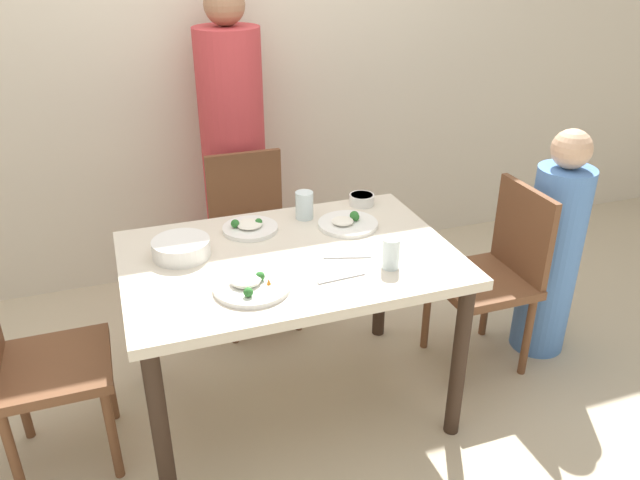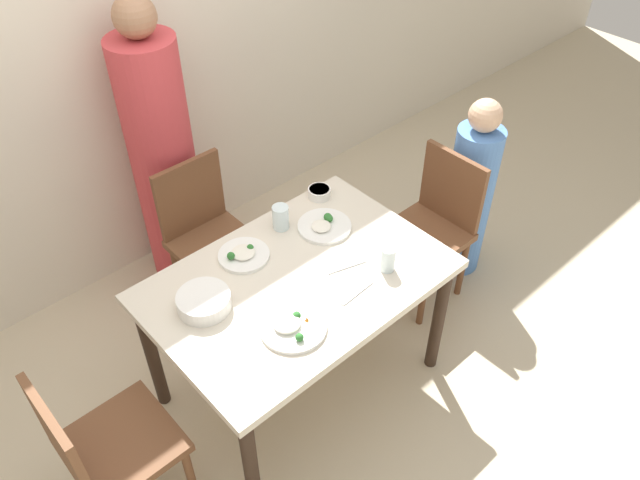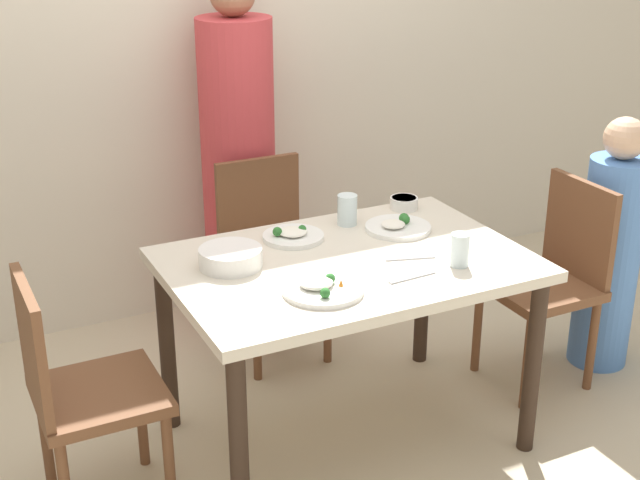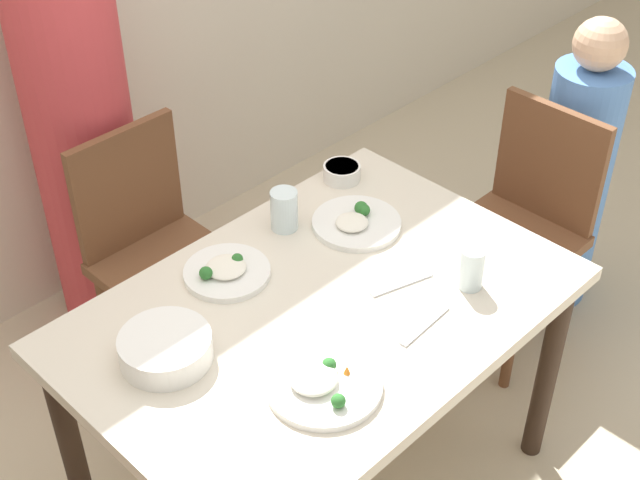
{
  "view_description": "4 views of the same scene",
  "coord_description": "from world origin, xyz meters",
  "px_view_note": "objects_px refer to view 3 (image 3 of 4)",
  "views": [
    {
      "loc": [
        -0.58,
        -2.01,
        1.84
      ],
      "look_at": [
        0.12,
        -0.01,
        0.78
      ],
      "focal_mm": 35.0,
      "sensor_mm": 36.0,
      "label": 1
    },
    {
      "loc": [
        -1.18,
        -1.44,
        2.61
      ],
      "look_at": [
        0.06,
        -0.08,
        0.96
      ],
      "focal_mm": 35.0,
      "sensor_mm": 36.0,
      "label": 2
    },
    {
      "loc": [
        -1.35,
        -2.51,
        1.97
      ],
      "look_at": [
        -0.12,
        -0.04,
        0.84
      ],
      "focal_mm": 50.0,
      "sensor_mm": 36.0,
      "label": 3
    },
    {
      "loc": [
        -1.18,
        -1.16,
        2.22
      ],
      "look_at": [
        -0.01,
        -0.0,
        0.94
      ],
      "focal_mm": 50.0,
      "sensor_mm": 36.0,
      "label": 4
    }
  ],
  "objects_px": {
    "person_child": "(610,254)",
    "plate_rice_adult": "(398,227)",
    "chair_child_spot": "(552,275)",
    "bowl_curry": "(231,257)",
    "person_adult": "(239,168)",
    "glass_water_tall": "(347,210)",
    "chair_adult_spot": "(270,251)"
  },
  "relations": [
    {
      "from": "chair_adult_spot",
      "to": "chair_child_spot",
      "type": "bearing_deg",
      "value": -38.55
    },
    {
      "from": "person_adult",
      "to": "bowl_curry",
      "type": "height_order",
      "value": "person_adult"
    },
    {
      "from": "chair_child_spot",
      "to": "person_child",
      "type": "relative_size",
      "value": 0.78
    },
    {
      "from": "chair_adult_spot",
      "to": "bowl_curry",
      "type": "height_order",
      "value": "chair_adult_spot"
    },
    {
      "from": "chair_adult_spot",
      "to": "glass_water_tall",
      "type": "relative_size",
      "value": 7.23
    },
    {
      "from": "person_adult",
      "to": "bowl_curry",
      "type": "xyz_separation_m",
      "value": [
        -0.41,
        -0.98,
        0.02
      ]
    },
    {
      "from": "person_child",
      "to": "glass_water_tall",
      "type": "height_order",
      "value": "person_child"
    },
    {
      "from": "chair_adult_spot",
      "to": "glass_water_tall",
      "type": "xyz_separation_m",
      "value": [
        0.13,
        -0.46,
        0.32
      ]
    },
    {
      "from": "plate_rice_adult",
      "to": "glass_water_tall",
      "type": "height_order",
      "value": "glass_water_tall"
    },
    {
      "from": "chair_child_spot",
      "to": "plate_rice_adult",
      "type": "height_order",
      "value": "chair_child_spot"
    },
    {
      "from": "person_child",
      "to": "glass_water_tall",
      "type": "bearing_deg",
      "value": 165.75
    },
    {
      "from": "chair_adult_spot",
      "to": "person_adult",
      "type": "xyz_separation_m",
      "value": [
        0.0,
        0.34,
        0.28
      ]
    },
    {
      "from": "person_child",
      "to": "bowl_curry",
      "type": "distance_m",
      "value": 1.67
    },
    {
      "from": "chair_adult_spot",
      "to": "plate_rice_adult",
      "type": "relative_size",
      "value": 3.42
    },
    {
      "from": "glass_water_tall",
      "to": "person_adult",
      "type": "bearing_deg",
      "value": 99.16
    },
    {
      "from": "chair_child_spot",
      "to": "person_adult",
      "type": "distance_m",
      "value": 1.45
    },
    {
      "from": "chair_child_spot",
      "to": "bowl_curry",
      "type": "height_order",
      "value": "chair_child_spot"
    },
    {
      "from": "chair_child_spot",
      "to": "bowl_curry",
      "type": "distance_m",
      "value": 1.38
    },
    {
      "from": "person_child",
      "to": "person_adult",
      "type": "bearing_deg",
      "value": 138.66
    },
    {
      "from": "chair_child_spot",
      "to": "chair_adult_spot",
      "type": "bearing_deg",
      "value": -128.55
    },
    {
      "from": "glass_water_tall",
      "to": "plate_rice_adult",
      "type": "bearing_deg",
      "value": -43.89
    },
    {
      "from": "person_child",
      "to": "plate_rice_adult",
      "type": "distance_m",
      "value": 1.0
    },
    {
      "from": "plate_rice_adult",
      "to": "person_adult",
      "type": "bearing_deg",
      "value": 106.19
    },
    {
      "from": "glass_water_tall",
      "to": "bowl_curry",
      "type": "bearing_deg",
      "value": -162.16
    },
    {
      "from": "chair_adult_spot",
      "to": "glass_water_tall",
      "type": "bearing_deg",
      "value": -74.34
    },
    {
      "from": "bowl_curry",
      "to": "glass_water_tall",
      "type": "distance_m",
      "value": 0.57
    },
    {
      "from": "bowl_curry",
      "to": "glass_water_tall",
      "type": "height_order",
      "value": "glass_water_tall"
    },
    {
      "from": "chair_child_spot",
      "to": "person_adult",
      "type": "relative_size",
      "value": 0.53
    },
    {
      "from": "person_child",
      "to": "glass_water_tall",
      "type": "xyz_separation_m",
      "value": [
        -1.1,
        0.28,
        0.29
      ]
    },
    {
      "from": "chair_adult_spot",
      "to": "glass_water_tall",
      "type": "height_order",
      "value": "chair_adult_spot"
    },
    {
      "from": "chair_adult_spot",
      "to": "bowl_curry",
      "type": "distance_m",
      "value": 0.82
    },
    {
      "from": "chair_child_spot",
      "to": "person_adult",
      "type": "bearing_deg",
      "value": -139.32
    }
  ]
}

